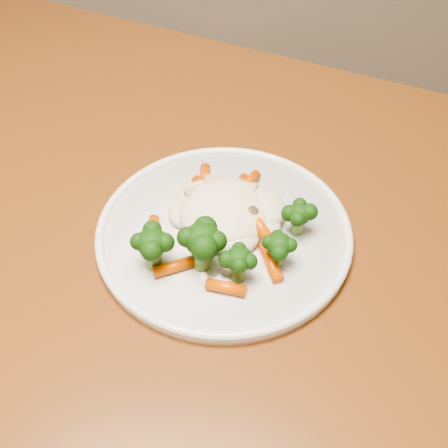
% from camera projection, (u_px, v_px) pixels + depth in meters
% --- Properties ---
extents(dining_table, '(1.46, 1.21, 0.75)m').
position_uv_depth(dining_table, '(218.00, 314.00, 0.65)').
color(dining_table, brown).
rests_on(dining_table, ground).
extents(plate, '(0.27, 0.27, 0.01)m').
position_uv_depth(plate, '(224.00, 233.00, 0.60)').
color(plate, white).
rests_on(plate, dining_table).
extents(meal, '(0.19, 0.18, 0.05)m').
position_uv_depth(meal, '(223.00, 223.00, 0.58)').
color(meal, beige).
rests_on(meal, plate).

